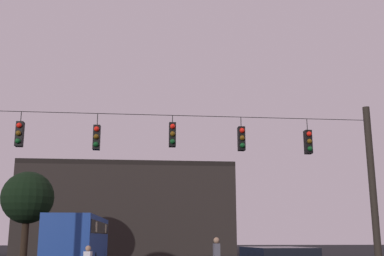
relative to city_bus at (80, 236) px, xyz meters
name	(u,v)px	position (x,y,z in m)	size (l,w,h in m)	color
overhead_signal_span	(165,173)	(4.62, -12.13, 2.33)	(16.97, 0.44, 7.04)	black
city_bus	(80,236)	(0.00, 0.00, 0.00)	(2.67, 11.03, 3.00)	navy
corner_building	(128,209)	(2.15, 22.69, 2.88)	(22.26, 9.08, 9.48)	black
tree_left_silhouette	(28,198)	(-5.35, 9.08, 2.98)	(4.13, 4.13, 6.95)	black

